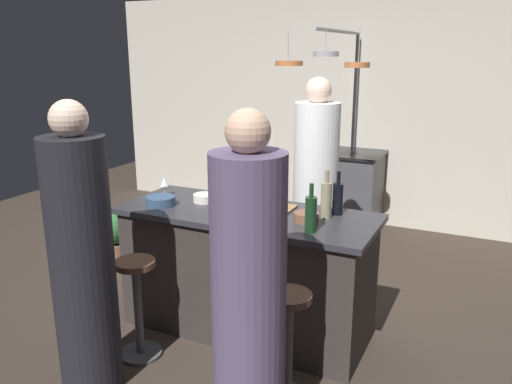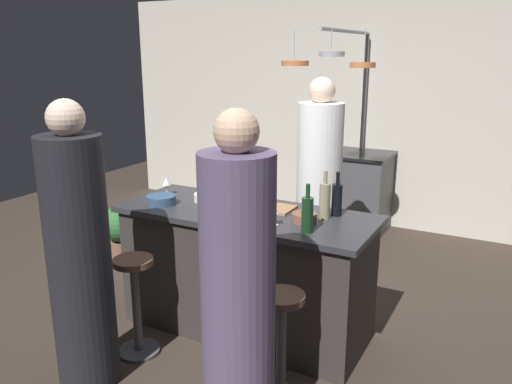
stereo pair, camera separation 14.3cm
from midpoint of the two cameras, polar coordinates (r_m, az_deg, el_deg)
ground_plane at (r=3.91m, az=0.01°, el=-14.82°), size 9.00×9.00×0.00m
back_wall at (r=6.08m, az=12.91°, el=8.73°), size 6.40×0.16×2.60m
kitchen_island at (r=3.70m, az=0.01°, el=-8.75°), size 1.80×0.72×0.90m
stove_range at (r=5.86m, az=11.36°, el=0.06°), size 0.80×0.64×0.89m
chef at (r=4.34m, az=7.91°, el=-0.05°), size 0.37×0.37×1.77m
bar_stool_left at (r=3.52m, az=-12.04°, el=-11.83°), size 0.28×0.28×0.68m
guest_left at (r=3.15m, az=-17.80°, el=-7.16°), size 0.36×0.36×1.72m
bar_stool_right at (r=3.02m, az=4.23°, el=-16.42°), size 0.28×0.28×0.68m
guest_right at (r=2.54m, az=-0.36°, el=-11.92°), size 0.37×0.37×1.73m
overhead_pot_rack at (r=5.15m, az=10.28°, el=11.85°), size 0.89×1.43×2.17m
potted_plant at (r=5.18m, az=-14.03°, el=-3.87°), size 0.36×0.36×0.52m
cutting_board at (r=3.59m, az=2.79°, el=-1.74°), size 0.32×0.22×0.02m
pepper_mill at (r=3.80m, az=-0.27°, el=0.72°), size 0.05×0.05×0.21m
wine_bottle_amber at (r=3.70m, az=-0.99°, el=0.77°), size 0.07×0.07×0.33m
wine_bottle_red at (r=3.12m, az=7.03°, el=-2.45°), size 0.07×0.07×0.30m
wine_bottle_white at (r=3.39m, az=8.84°, el=-0.90°), size 0.07×0.07×0.32m
wine_bottle_dark at (r=3.47m, az=10.15°, el=-0.76°), size 0.07×0.07×0.30m
wine_glass_near_right_guest at (r=3.95m, az=-8.92°, el=1.13°), size 0.07×0.07×0.15m
wine_glass_by_chef at (r=3.23m, az=3.24°, el=-1.98°), size 0.07×0.07×0.15m
mixing_bowl_blue at (r=3.74m, az=-9.38°, el=-0.88°), size 0.21×0.21×0.07m
mixing_bowl_ceramic at (r=3.78m, az=-4.61°, el=-0.61°), size 0.16×0.16×0.06m
mixing_bowl_wooden at (r=3.34m, az=6.59°, el=-2.84°), size 0.16×0.16×0.06m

